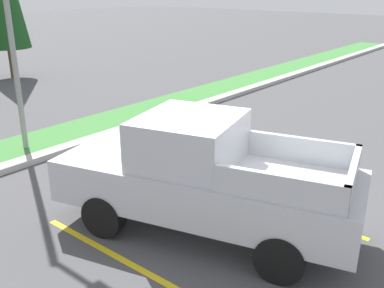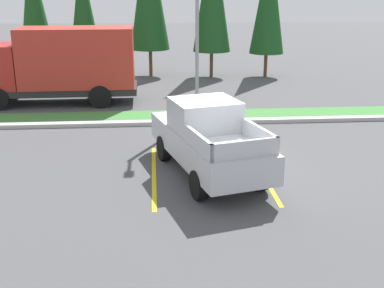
# 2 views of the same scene
# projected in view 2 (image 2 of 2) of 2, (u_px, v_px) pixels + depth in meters

# --- Properties ---
(ground_plane) EXTENTS (120.00, 120.00, 0.00)m
(ground_plane) POSITION_uv_depth(u_px,v_px,m) (219.00, 169.00, 14.26)
(ground_plane) COLOR #4C4C4F
(parking_line_near) EXTENTS (0.12, 4.80, 0.01)m
(parking_line_near) POSITION_uv_depth(u_px,v_px,m) (154.00, 175.00, 13.84)
(parking_line_near) COLOR yellow
(parking_line_near) RESTS_ON ground
(parking_line_far) EXTENTS (0.12, 4.80, 0.01)m
(parking_line_far) POSITION_uv_depth(u_px,v_px,m) (261.00, 172.00, 14.07)
(parking_line_far) COLOR yellow
(parking_line_far) RESTS_ON ground
(curb_strip) EXTENTS (56.00, 0.40, 0.15)m
(curb_strip) POSITION_uv_depth(u_px,v_px,m) (202.00, 122.00, 18.98)
(curb_strip) COLOR #B2B2AD
(curb_strip) RESTS_ON ground
(grass_median) EXTENTS (56.00, 1.80, 0.06)m
(grass_median) POSITION_uv_depth(u_px,v_px,m) (199.00, 116.00, 20.03)
(grass_median) COLOR #42843D
(grass_median) RESTS_ON ground
(pickup_truck_main) EXTENTS (3.19, 5.53, 2.10)m
(pickup_truck_main) POSITION_uv_depth(u_px,v_px,m) (208.00, 138.00, 13.68)
(pickup_truck_main) COLOR black
(pickup_truck_main) RESTS_ON ground
(cargo_truck_distant) EXTENTS (6.84, 2.60, 3.40)m
(cargo_truck_distant) POSITION_uv_depth(u_px,v_px,m) (63.00, 63.00, 21.78)
(cargo_truck_distant) COLOR black
(cargo_truck_distant) RESTS_ON ground
(street_light) EXTENTS (0.24, 1.49, 7.10)m
(street_light) POSITION_uv_depth(u_px,v_px,m) (197.00, 15.00, 18.43)
(street_light) COLOR gray
(street_light) RESTS_ON ground
(cypress_tree_leftmost) EXTENTS (1.89, 1.89, 7.28)m
(cypress_tree_leftmost) POSITION_uv_depth(u_px,v_px,m) (34.00, 2.00, 26.77)
(cypress_tree_leftmost) COLOR brown
(cypress_tree_leftmost) RESTS_ON ground
(cypress_tree_left_inner) EXTENTS (1.78, 1.78, 6.85)m
(cypress_tree_left_inner) POSITION_uv_depth(u_px,v_px,m) (83.00, 7.00, 27.06)
(cypress_tree_left_inner) COLOR brown
(cypress_tree_left_inner) RESTS_ON ground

